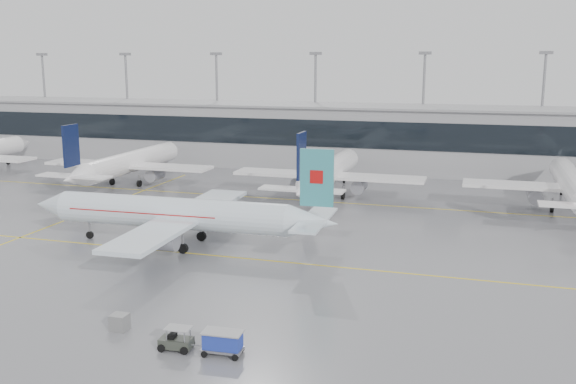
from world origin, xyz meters
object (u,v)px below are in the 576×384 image
(baggage_tug, at_px, (176,342))
(gse_unit, at_px, (120,322))
(air_canada_jet, at_px, (182,214))
(baggage_cart, at_px, (223,341))

(baggage_tug, relative_size, gse_unit, 2.81)
(air_canada_jet, distance_m, gse_unit, 23.59)
(baggage_tug, bearing_deg, baggage_cart, 0.00)
(baggage_cart, xyz_separation_m, gse_unit, (-9.45, 1.70, -0.40))
(air_canada_jet, bearing_deg, baggage_cart, 120.05)
(air_canada_jet, bearing_deg, baggage_tug, 113.35)
(air_canada_jet, height_order, gse_unit, air_canada_jet)
(air_canada_jet, xyz_separation_m, gse_unit, (5.60, -22.70, -3.09))
(air_canada_jet, distance_m, baggage_cart, 28.80)
(baggage_cart, height_order, gse_unit, baggage_cart)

